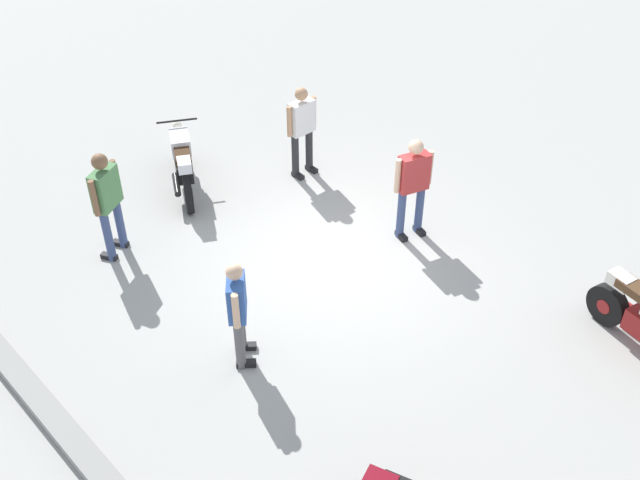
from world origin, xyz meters
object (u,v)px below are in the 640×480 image
Objects in this scene: person_in_blue_shirt at (238,308)px; person_in_green_shirt at (107,198)px; person_in_white_shirt at (302,126)px; motorcycle_silver_cruiser at (183,162)px; person_in_red_shirt at (413,182)px.

person_in_blue_shirt is 3.09m from person_in_green_shirt.
person_in_blue_shirt is 0.94× the size of person_in_white_shirt.
person_in_white_shirt reaches higher than motorcycle_silver_cruiser.
motorcycle_silver_cruiser is 4.30m from person_in_blue_shirt.
person_in_green_shirt is at bearing -109.15° from person_in_red_shirt.
person_in_blue_shirt is at bearing -67.38° from person_in_red_shirt.
person_in_green_shirt is (-0.79, 1.84, 0.51)m from motorcycle_silver_cruiser.
person_in_white_shirt is 3.68m from person_in_green_shirt.
motorcycle_silver_cruiser is 1.05× the size of person_in_green_shirt.
person_in_white_shirt is (2.54, -0.00, -0.03)m from person_in_red_shirt.
person_in_red_shirt reaches higher than person_in_blue_shirt.
person_in_green_shirt reaches higher than person_in_blue_shirt.
person_in_blue_shirt is 0.92× the size of person_in_red_shirt.
person_in_green_shirt is (3.08, -0.00, 0.15)m from person_in_blue_shirt.
motorcycle_silver_cruiser is at bearing -95.47° from person_in_green_shirt.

